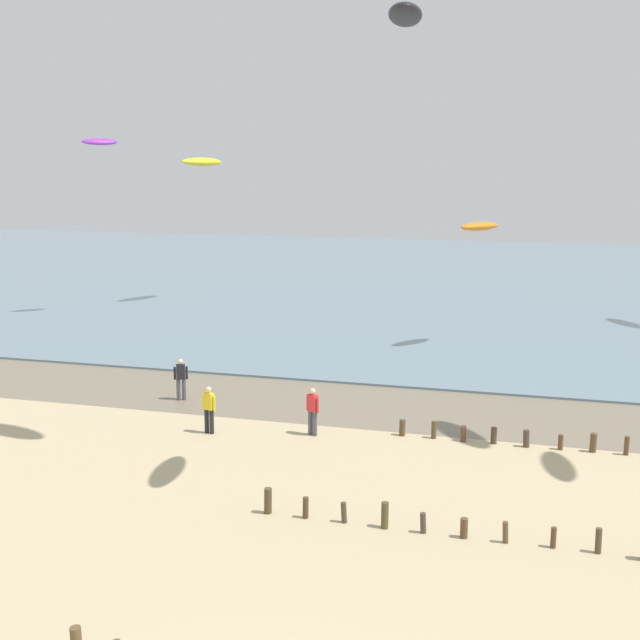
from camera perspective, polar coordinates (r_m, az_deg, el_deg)
wet_sand_strip at (r=32.73m, az=6.68°, el=-6.14°), size 120.00×5.94×0.01m
sea at (r=69.75m, az=11.65°, el=2.71°), size 160.00×70.00×0.10m
groyne_mid at (r=22.11m, az=17.61°, el=-14.20°), size 16.31×0.36×0.74m
person_nearest_camera at (r=29.31m, az=-0.51°, el=-6.21°), size 0.52×0.36×1.71m
person_mid_beach at (r=29.76m, az=-7.66°, el=-6.05°), size 0.56×0.30×1.71m
person_left_flank at (r=34.04m, az=-9.55°, el=-3.96°), size 0.52×0.35×1.71m
kite_aloft_1 at (r=56.86m, az=-8.13°, el=10.73°), size 2.48×3.59×0.73m
kite_aloft_2 at (r=43.00m, az=10.93°, el=6.35°), size 2.27×2.81×0.47m
kite_aloft_3 at (r=53.04m, az=-14.93°, el=11.77°), size 2.12×2.07×0.59m
kite_aloft_9 at (r=22.87m, az=5.89°, el=20.15°), size 1.35×2.84×0.49m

